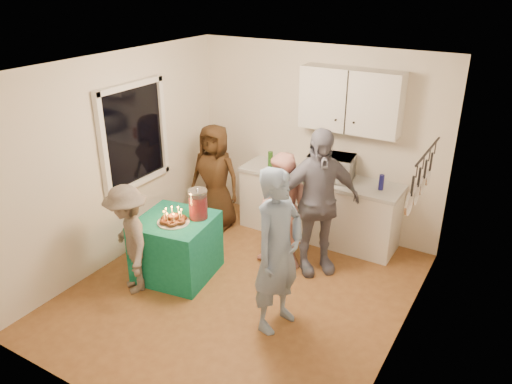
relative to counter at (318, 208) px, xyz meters
The scene contains 19 objects.
floor 1.76m from the counter, 96.71° to the right, with size 4.00×4.00×0.00m, color brown.
ceiling 2.76m from the counter, 96.71° to the right, with size 4.00×4.00×0.00m, color white.
back_wall 0.94m from the counter, 123.69° to the left, with size 3.60×3.60×0.00m, color silver.
left_wall 2.77m from the counter, 139.64° to the right, with size 4.00×4.00×0.00m, color silver.
right_wall 2.49m from the counter, 46.74° to the right, with size 4.00×4.00×0.00m, color silver.
window_night 2.66m from the counter, 144.60° to the right, with size 0.04×1.00×1.20m, color black.
counter is the anchor object (origin of this frame).
countertop 0.46m from the counter, 90.00° to the right, with size 2.24×0.62×0.05m, color beige.
upper_cabinet 1.56m from the counter, 26.57° to the left, with size 1.30×0.30×0.80m, color white.
pot_rack 2.16m from the counter, 33.34° to the right, with size 0.12×1.00×0.60m, color black.
microwave 0.66m from the counter, ahead, with size 0.59×0.40×0.33m, color white.
party_table 2.07m from the counter, 121.26° to the right, with size 0.85×0.85×0.76m, color #117557.
donut_cake 2.15m from the counter, 119.13° to the right, with size 0.38×0.38×0.18m, color #381C0C, non-canonical shape.
punch_jar 1.87m from the counter, 117.99° to the right, with size 0.22×0.22×0.34m, color red.
man_birthday 2.08m from the counter, 77.80° to the right, with size 0.65×0.43×1.77m, color #7B93B3.
woman_back_left 1.51m from the counter, 161.13° to the right, with size 0.75×0.49×1.54m, color #543418.
woman_back_center 0.97m from the counter, 92.57° to the right, with size 0.73×0.57×1.50m, color #E37D76.
woman_back_right 1.00m from the counter, 68.29° to the right, with size 1.08×0.45×1.84m, color black.
child_near_left 2.65m from the counter, 120.29° to the right, with size 0.85×0.49×1.31m, color #5B5049.
Camera 1 is at (2.63, -4.10, 3.46)m, focal length 35.00 mm.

